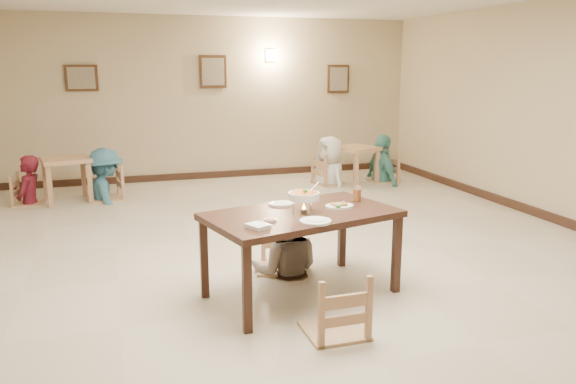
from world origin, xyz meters
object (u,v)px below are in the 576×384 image
object	(u,v)px
bg_table_left	(66,166)
bg_chair_ll	(27,175)
main_diner	(286,201)
bg_chair_lr	(104,166)
bg_table_right	(356,154)
bg_diner_b	(103,148)
bg_chair_rl	(330,155)
bg_diner_a	(25,155)
curry_warmer	(304,196)
bg_diner_c	(330,136)
main_table	(302,221)
drink_glass	(357,194)
bg_chair_rr	(383,154)
chair_near	(335,274)
chair_far	(281,224)
bg_diner_d	(383,134)

from	to	relation	value
bg_table_left	bg_chair_ll	world-z (taller)	bg_chair_ll
main_diner	bg_chair_lr	distance (m)	4.38
bg_table_right	bg_diner_b	distance (m)	4.40
bg_chair_rl	bg_diner_a	world-z (taller)	bg_diner_a
curry_warmer	bg_diner_c	size ratio (longest dim) A/B	0.18
bg_chair_rl	main_table	bearing A→B (deg)	142.80
bg_chair_ll	bg_table_right	bearing A→B (deg)	-82.84
bg_chair_lr	bg_diner_c	distance (m)	3.90
drink_glass	bg_chair_rr	bearing A→B (deg)	60.27
bg_table_left	bg_chair_rr	bearing A→B (deg)	-0.74
chair_near	bg_diner_c	world-z (taller)	bg_diner_c
main_table	curry_warmer	distance (m)	0.23
main_diner	bg_table_left	distance (m)	4.67
curry_warmer	bg_diner_c	distance (m)	5.13
bg_table_right	curry_warmer	bearing A→B (deg)	-119.30
bg_chair_lr	bg_diner_c	world-z (taller)	bg_diner_c
main_table	bg_table_right	xyz separation A→B (m)	(2.62, 4.62, -0.19)
bg_chair_rr	main_table	bearing A→B (deg)	-33.67
chair_far	bg_diner_d	size ratio (longest dim) A/B	0.57
main_table	bg_table_left	bearing A→B (deg)	102.18
bg_diner_a	bg_chair_rl	bearing A→B (deg)	107.03
chair_near	bg_chair_rr	xyz separation A→B (m)	(3.11, 5.37, 0.02)
chair_near	bg_chair_lr	world-z (taller)	bg_chair_lr
bg_diner_a	bg_diner_d	size ratio (longest dim) A/B	0.87
main_diner	bg_chair_rr	distance (m)	5.01
bg_chair_rl	bg_diner_c	xyz separation A→B (m)	(0.00, 0.00, 0.34)
drink_glass	bg_table_right	xyz separation A→B (m)	(1.97, 4.39, -0.34)
chair_near	bg_diner_d	world-z (taller)	bg_diner_d
main_diner	bg_diner_a	distance (m)	4.96
chair_near	drink_glass	distance (m)	1.29
main_table	bg_chair_ll	world-z (taller)	bg_chair_ll
bg_chair_ll	bg_diner_c	distance (m)	5.04
bg_diner_a	bg_diner_c	xyz separation A→B (m)	(5.02, 0.06, 0.10)
bg_diner_a	main_diner	bearing A→B (deg)	52.66
chair_far	chair_near	world-z (taller)	same
bg_chair_rl	bg_diner_a	size ratio (longest dim) A/B	0.70
chair_far	bg_chair_rl	world-z (taller)	bg_chair_rl
chair_far	bg_diner_a	size ratio (longest dim) A/B	0.66
main_table	bg_chair_rr	distance (m)	5.52
bg_table_left	bg_chair_rr	xyz separation A→B (m)	(5.45, -0.07, -0.05)
chair_near	curry_warmer	xyz separation A→B (m)	(0.01, 0.80, 0.45)
bg_chair_ll	bg_chair_rr	size ratio (longest dim) A/B	0.88
drink_glass	chair_near	bearing A→B (deg)	-121.65
bg_chair_lr	bg_chair_rl	size ratio (longest dim) A/B	1.01
main_diner	bg_chair_rr	xyz separation A→B (m)	(3.08, 3.95, -0.24)
bg_diner_c	chair_near	bearing A→B (deg)	-31.99
chair_near	bg_table_right	distance (m)	6.03
curry_warmer	bg_chair_rr	xyz separation A→B (m)	(3.10, 4.56, -0.43)
main_table	bg_table_left	xyz separation A→B (m)	(-2.34, 4.62, -0.15)
chair_far	bg_diner_b	world-z (taller)	bg_diner_b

